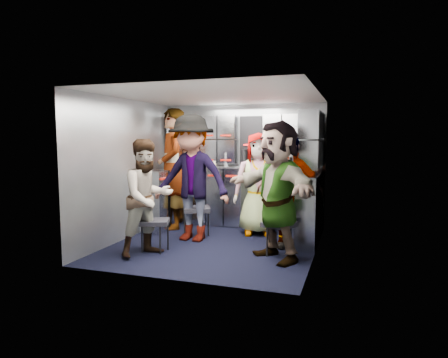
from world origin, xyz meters
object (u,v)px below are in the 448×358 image
(jump_seat_center, at_px, (260,209))
(attendant_arc_c, at_px, (258,184))
(jump_seat_mid_right, at_px, (291,216))
(attendant_arc_a, at_px, (148,198))
(attendant_arc_e, at_px, (277,191))
(attendant_arc_b, at_px, (192,178))
(attendant_arc_d, at_px, (289,192))
(jump_seat_near_right, at_px, (279,226))
(jump_seat_mid_left, at_px, (197,211))
(attendant_standing, at_px, (172,169))
(jump_seat_near_left, at_px, (155,223))

(jump_seat_center, bearing_deg, attendant_arc_c, -90.00)
(jump_seat_mid_right, bearing_deg, attendant_arc_c, 142.89)
(attendant_arc_a, relative_size, attendant_arc_e, 0.87)
(jump_seat_center, distance_m, jump_seat_mid_right, 0.86)
(attendant_arc_c, bearing_deg, jump_seat_center, 74.35)
(attendant_arc_b, relative_size, attendant_arc_d, 1.20)
(jump_seat_near_right, bearing_deg, attendant_arc_d, 82.45)
(jump_seat_near_right, distance_m, attendant_arc_b, 1.52)
(jump_seat_mid_left, bearing_deg, attendant_standing, 142.39)
(jump_seat_near_left, distance_m, attendant_arc_e, 1.70)
(jump_seat_mid_right, distance_m, attendant_arc_e, 0.91)
(jump_seat_near_left, bearing_deg, jump_seat_mid_right, 29.40)
(attendant_standing, distance_m, attendant_arc_a, 1.62)
(jump_seat_mid_right, relative_size, attendant_arc_e, 0.26)
(jump_seat_mid_left, bearing_deg, jump_seat_mid_right, 2.42)
(jump_seat_near_right, relative_size, attendant_arc_c, 0.29)
(jump_seat_mid_right, xyz_separation_m, jump_seat_near_right, (-0.06, -0.60, -0.02))
(attendant_arc_b, xyz_separation_m, attendant_arc_e, (1.38, -0.54, -0.06))
(jump_seat_mid_right, relative_size, attendant_arc_c, 0.29)
(attendant_arc_d, relative_size, attendant_arc_e, 0.89)
(jump_seat_mid_right, relative_size, attendant_arc_a, 0.30)
(jump_seat_near_left, xyz_separation_m, jump_seat_center, (1.08, 1.57, -0.01))
(jump_seat_near_left, distance_m, jump_seat_center, 1.91)
(jump_seat_near_left, bearing_deg, attendant_arc_b, 70.94)
(attendant_standing, relative_size, attendant_arc_e, 1.16)
(jump_seat_center, height_order, attendant_arc_b, attendant_arc_b)
(jump_seat_near_left, relative_size, attendant_arc_c, 0.29)
(jump_seat_near_left, height_order, jump_seat_near_right, jump_seat_near_right)
(attendant_arc_d, bearing_deg, attendant_arc_b, 174.40)
(attendant_arc_d, bearing_deg, jump_seat_mid_right, 81.98)
(attendant_arc_b, bearing_deg, jump_seat_center, 50.78)
(jump_seat_mid_left, xyz_separation_m, jump_seat_center, (0.84, 0.69, -0.04))
(jump_seat_center, relative_size, jump_seat_mid_right, 0.97)
(jump_seat_mid_left, height_order, attendant_arc_c, attendant_arc_c)
(attendant_arc_d, distance_m, attendant_arc_e, 0.61)
(attendant_standing, height_order, attendant_arc_b, attendant_standing)
(jump_seat_center, bearing_deg, jump_seat_mid_right, -46.69)
(jump_seat_near_left, height_order, attendant_arc_d, attendant_arc_d)
(jump_seat_mid_right, height_order, attendant_standing, attendant_standing)
(jump_seat_mid_left, bearing_deg, jump_seat_near_left, -105.38)
(attendant_arc_a, bearing_deg, attendant_arc_c, -4.49)
(jump_seat_mid_left, xyz_separation_m, attendant_arc_e, (1.38, -0.72, 0.46))
(attendant_arc_c, bearing_deg, attendant_arc_b, -156.32)
(jump_seat_near_right, xyz_separation_m, attendant_standing, (-2.01, 1.03, 0.62))
(jump_seat_center, xyz_separation_m, attendant_arc_b, (-0.84, -0.87, 0.56))
(attendant_arc_a, bearing_deg, attendant_arc_b, 14.71)
(attendant_arc_d, bearing_deg, jump_seat_center, 118.20)
(jump_seat_near_left, height_order, attendant_arc_a, attendant_arc_a)
(attendant_arc_b, bearing_deg, jump_seat_near_left, -104.22)
(attendant_arc_a, bearing_deg, jump_seat_mid_right, -26.05)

